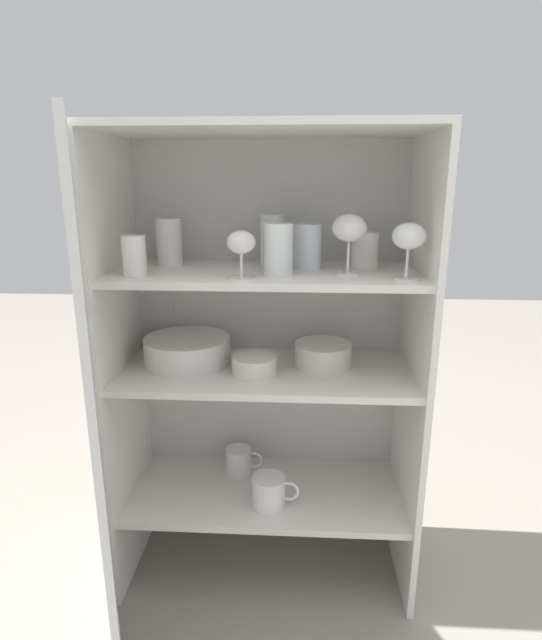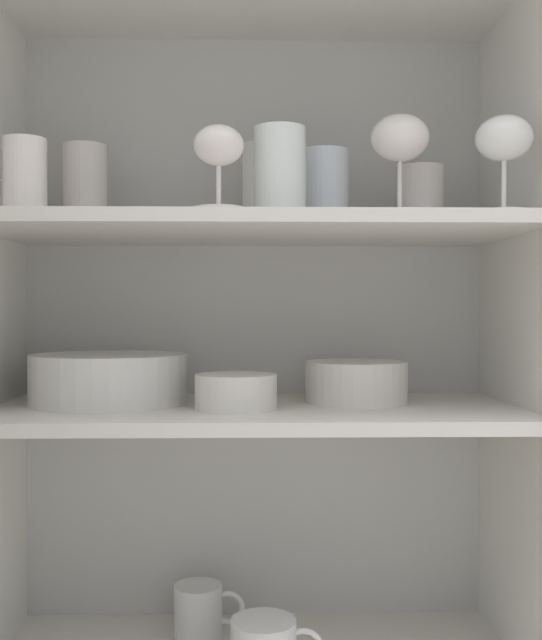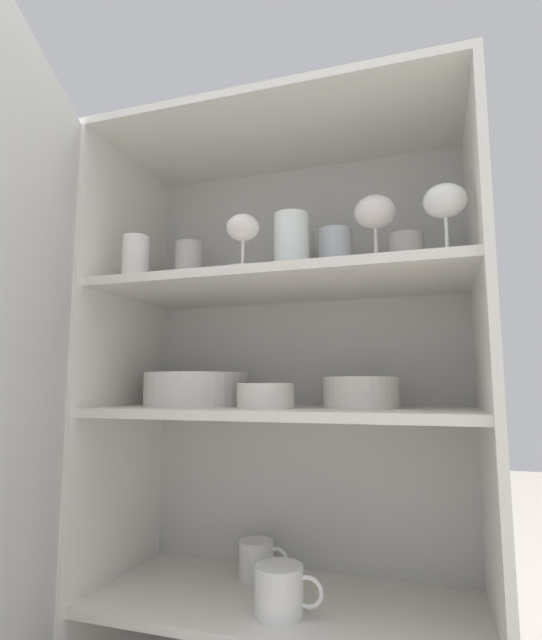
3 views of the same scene
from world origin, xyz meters
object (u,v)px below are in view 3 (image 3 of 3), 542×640
serving_bowl_small (266,394)px  coffee_mug_primary (257,560)px  mixing_bowl_large (361,391)px  plate_stack_white (196,389)px

serving_bowl_small → coffee_mug_primary: bearing=116.1°
serving_bowl_small → mixing_bowl_large: bearing=23.1°
plate_stack_white → coffee_mug_primary: bearing=21.6°
mixing_bowl_large → serving_bowl_small: (-0.20, -0.08, -0.01)m
plate_stack_white → mixing_bowl_large: size_ratio=1.52×
plate_stack_white → coffee_mug_primary: 0.43m
mixing_bowl_large → plate_stack_white: bearing=-179.2°
plate_stack_white → serving_bowl_small: plate_stack_white is taller
mixing_bowl_large → coffee_mug_primary: 0.48m
mixing_bowl_large → coffee_mug_primary: (-0.26, 0.05, -0.40)m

